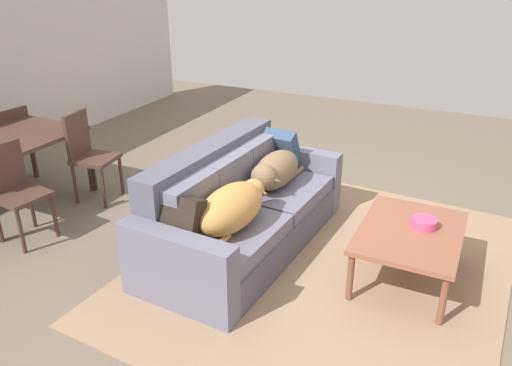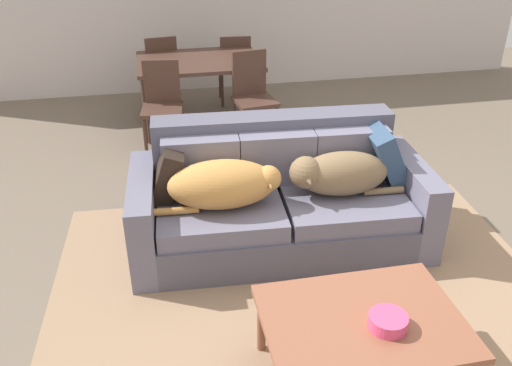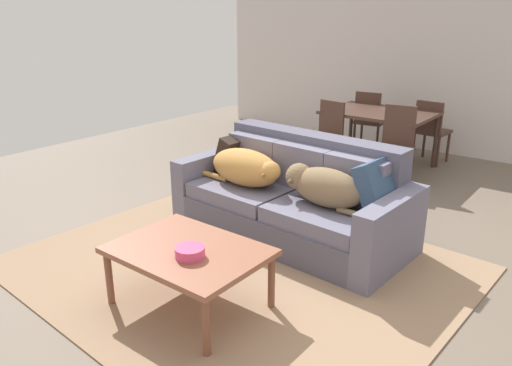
# 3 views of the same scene
# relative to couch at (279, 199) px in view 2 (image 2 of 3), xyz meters

# --- Properties ---
(ground_plane) EXTENTS (10.00, 10.00, 0.00)m
(ground_plane) POSITION_rel_couch_xyz_m (0.29, -0.29, -0.34)
(ground_plane) COLOR #716353
(area_rug) EXTENTS (3.48, 2.98, 0.01)m
(area_rug) POSITION_rel_couch_xyz_m (-0.00, -0.81, -0.33)
(area_rug) COLOR #9E7D5F
(area_rug) RESTS_ON ground
(couch) EXTENTS (2.20, 1.07, 0.90)m
(couch) POSITION_rel_couch_xyz_m (0.00, 0.00, 0.00)
(couch) COLOR #555465
(couch) RESTS_ON ground
(dog_on_left_cushion) EXTENTS (0.91, 0.42, 0.34)m
(dog_on_left_cushion) POSITION_rel_couch_xyz_m (-0.43, -0.17, 0.27)
(dog_on_left_cushion) COLOR #C88C46
(dog_on_left_cushion) RESTS_ON couch
(dog_on_right_cushion) EXTENTS (0.83, 0.35, 0.32)m
(dog_on_right_cushion) POSITION_rel_couch_xyz_m (0.38, -0.17, 0.26)
(dog_on_right_cushion) COLOR olive
(dog_on_right_cushion) RESTS_ON couch
(throw_pillow_by_left_arm) EXTENTS (0.28, 0.40, 0.41)m
(throw_pillow_by_left_arm) POSITION_rel_couch_xyz_m (-0.80, 0.09, 0.27)
(throw_pillow_by_left_arm) COLOR black
(throw_pillow_by_left_arm) RESTS_ON couch
(throw_pillow_by_right_arm) EXTENTS (0.33, 0.46, 0.46)m
(throw_pillow_by_right_arm) POSITION_rel_couch_xyz_m (0.81, 0.00, 0.30)
(throw_pillow_by_right_arm) COLOR #304967
(throw_pillow_by_right_arm) RESTS_ON couch
(coffee_table) EXTENTS (1.02, 0.76, 0.45)m
(coffee_table) POSITION_rel_couch_xyz_m (0.09, -1.45, 0.06)
(coffee_table) COLOR #93573E
(coffee_table) RESTS_ON ground
(bowl_on_coffee_table) EXTENTS (0.20, 0.20, 0.07)m
(bowl_on_coffee_table) POSITION_rel_couch_xyz_m (0.19, -1.52, 0.15)
(bowl_on_coffee_table) COLOR #EA4C7F
(bowl_on_coffee_table) RESTS_ON coffee_table
(dining_table) EXTENTS (1.33, 0.96, 0.74)m
(dining_table) POSITION_rel_couch_xyz_m (-0.31, 2.43, 0.34)
(dining_table) COLOR #482F26
(dining_table) RESTS_ON ground
(dining_chair_near_left) EXTENTS (0.45, 0.45, 0.89)m
(dining_chair_near_left) POSITION_rel_couch_xyz_m (-0.75, 1.84, 0.16)
(dining_chair_near_left) COLOR #482F26
(dining_chair_near_left) RESTS_ON ground
(dining_chair_near_right) EXTENTS (0.45, 0.45, 0.94)m
(dining_chair_near_right) POSITION_rel_couch_xyz_m (0.17, 1.85, 0.19)
(dining_chair_near_right) COLOR #482F26
(dining_chair_near_right) RESTS_ON ground
(dining_chair_far_left) EXTENTS (0.45, 0.45, 0.89)m
(dining_chair_far_left) POSITION_rel_couch_xyz_m (-0.71, 2.98, 0.16)
(dining_chair_far_left) COLOR #482F26
(dining_chair_far_left) RESTS_ON ground
(dining_chair_far_right) EXTENTS (0.43, 0.43, 0.85)m
(dining_chair_far_right) POSITION_rel_couch_xyz_m (0.18, 3.00, 0.14)
(dining_chair_far_right) COLOR #482F26
(dining_chair_far_right) RESTS_ON ground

